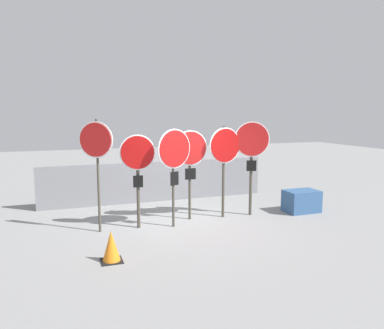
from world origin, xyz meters
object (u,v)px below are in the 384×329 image
object	(u,v)px
stop_sign_1	(138,163)
stop_sign_3	(190,155)
stop_sign_5	(252,149)
storage_crate	(301,201)
traffic_cone_0	(111,246)
stop_sign_0	(96,148)
stop_sign_4	(225,152)
stop_sign_2	(174,155)

from	to	relation	value
stop_sign_1	stop_sign_3	bearing A→B (deg)	20.48
stop_sign_5	storage_crate	xyz separation A→B (m)	(1.49, -0.15, -1.47)
stop_sign_3	traffic_cone_0	xyz separation A→B (m)	(-2.26, -2.05, -1.37)
stop_sign_1	traffic_cone_0	size ratio (longest dim) A/B	3.82
stop_sign_0	storage_crate	distance (m)	5.65
stop_sign_5	storage_crate	world-z (taller)	stop_sign_5
stop_sign_1	storage_crate	xyz separation A→B (m)	(4.50, -0.05, -1.26)
stop_sign_5	stop_sign_4	bearing A→B (deg)	-164.46
traffic_cone_0	stop_sign_1	bearing A→B (deg)	63.71
traffic_cone_0	stop_sign_4	bearing A→B (deg)	31.79
storage_crate	stop_sign_3	bearing A→B (deg)	174.23
stop_sign_0	stop_sign_1	xyz separation A→B (m)	(0.91, -0.02, -0.37)
stop_sign_1	stop_sign_3	world-z (taller)	stop_sign_3
stop_sign_3	stop_sign_4	bearing A→B (deg)	-5.99
stop_sign_4	traffic_cone_0	xyz separation A→B (m)	(-3.16, -1.96, -1.42)
stop_sign_4	traffic_cone_0	bearing A→B (deg)	-156.72
stop_sign_0	stop_sign_4	bearing A→B (deg)	35.79
stop_sign_1	stop_sign_3	size ratio (longest dim) A/B	0.97
stop_sign_2	storage_crate	bearing A→B (deg)	-17.96
stop_sign_1	stop_sign_4	xyz separation A→B (m)	(2.28, 0.17, 0.15)
stop_sign_1	traffic_cone_0	xyz separation A→B (m)	(-0.88, -1.78, -1.27)
stop_sign_2	stop_sign_0	bearing A→B (deg)	152.97
stop_sign_1	stop_sign_4	world-z (taller)	stop_sign_4
stop_sign_1	stop_sign_3	distance (m)	1.41
stop_sign_2	stop_sign_5	size ratio (longest dim) A/B	0.94
traffic_cone_0	storage_crate	distance (m)	5.65
stop_sign_3	stop_sign_4	size ratio (longest dim) A/B	0.96
stop_sign_0	storage_crate	world-z (taller)	stop_sign_0
stop_sign_0	stop_sign_2	bearing A→B (deg)	26.19
stop_sign_0	traffic_cone_0	xyz separation A→B (m)	(0.03, -1.80, -1.64)
stop_sign_2	storage_crate	distance (m)	3.94
stop_sign_0	stop_sign_3	bearing A→B (deg)	39.17
stop_sign_0	stop_sign_2	distance (m)	1.76
stop_sign_3	storage_crate	bearing A→B (deg)	-5.77
stop_sign_2	stop_sign_3	bearing A→B (deg)	19.07
stop_sign_1	stop_sign_0	bearing A→B (deg)	-171.71
stop_sign_1	stop_sign_2	world-z (taller)	stop_sign_2
storage_crate	stop_sign_0	bearing A→B (deg)	179.26
stop_sign_3	stop_sign_2	bearing A→B (deg)	-140.78
stop_sign_3	stop_sign_5	size ratio (longest dim) A/B	0.92
stop_sign_0	stop_sign_5	size ratio (longest dim) A/B	1.03
stop_sign_5	storage_crate	size ratio (longest dim) A/B	2.73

